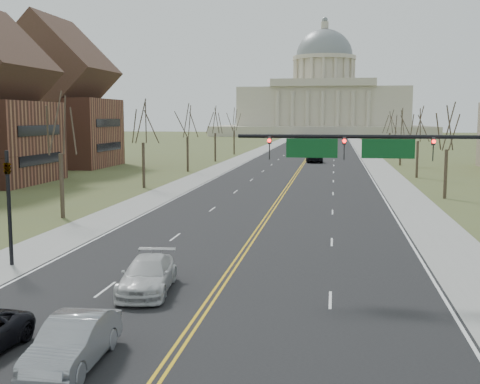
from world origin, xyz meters
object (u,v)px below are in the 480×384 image
(car_far_nb, at_px, (314,158))
(car_sb_inner_second, at_px, (148,275))
(car_sb_inner_lead, at_px, (73,342))
(signal_mast, at_px, (387,159))
(signal_left, at_px, (9,195))
(car_far_sb, at_px, (301,144))

(car_far_nb, bearing_deg, car_sb_inner_second, 81.81)
(car_sb_inner_lead, relative_size, car_sb_inner_second, 0.90)
(car_sb_inner_lead, distance_m, car_sb_inner_second, 8.10)
(car_sb_inner_lead, relative_size, car_far_nb, 0.81)
(car_sb_inner_second, xyz_separation_m, car_far_nb, (4.68, 78.48, 0.05))
(car_sb_inner_second, bearing_deg, signal_mast, 11.83)
(signal_left, bearing_deg, car_sb_inner_lead, -53.24)
(car_far_sb, bearing_deg, signal_mast, -85.65)
(car_sb_inner_lead, relative_size, car_far_sb, 1.01)
(signal_mast, height_order, car_far_nb, signal_mast)
(car_far_sb, bearing_deg, car_sb_inner_lead, -90.27)
(car_sb_inner_lead, xyz_separation_m, car_sb_inner_second, (-0.18, 8.09, -0.02))
(car_sb_inner_second, height_order, car_far_sb, car_far_sb)
(signal_left, xyz_separation_m, car_sb_inner_second, (8.49, -3.52, -2.95))
(car_far_nb, bearing_deg, signal_left, 75.25)
(car_far_nb, relative_size, car_far_sb, 1.24)
(car_sb_inner_second, distance_m, car_far_sb, 131.36)
(signal_left, relative_size, car_sb_inner_lead, 1.29)
(signal_left, distance_m, car_sb_inner_second, 9.65)
(signal_mast, relative_size, signal_left, 2.02)
(signal_mast, relative_size, car_far_sb, 2.61)
(car_sb_inner_lead, bearing_deg, signal_left, 124.90)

